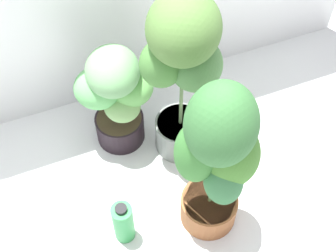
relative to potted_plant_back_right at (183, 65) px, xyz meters
The scene contains 5 objects.
ground_plane 0.77m from the potted_plant_back_right, 131.82° to the right, with size 8.00×8.00×0.00m, color silver.
potted_plant_back_right is the anchor object (origin of this frame).
potted_plant_front_right 0.46m from the potted_plant_back_right, 94.53° to the right, with size 0.42×0.41×0.94m.
potted_plant_back_center 0.42m from the potted_plant_back_right, 149.56° to the left, with size 0.47×0.35×0.64m.
nutrient_bottle 0.77m from the potted_plant_back_right, 139.02° to the right, with size 0.10×0.10×0.28m.
Camera 1 is at (-0.30, -0.99, 2.13)m, focal length 49.99 mm.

